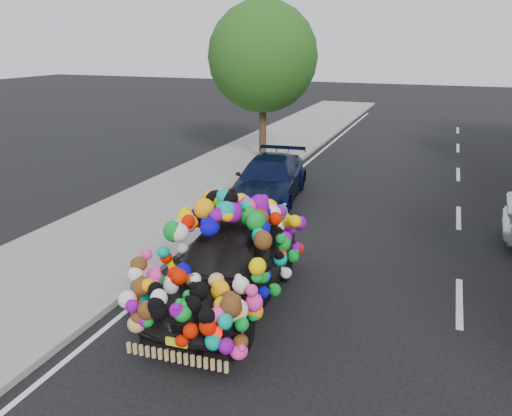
{
  "coord_description": "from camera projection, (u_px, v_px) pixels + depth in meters",
  "views": [
    {
      "loc": [
        3.0,
        -9.02,
        4.62
      ],
      "look_at": [
        -0.85,
        1.04,
        0.99
      ],
      "focal_mm": 35.0,
      "sensor_mm": 36.0,
      "label": 1
    }
  ],
  "objects": [
    {
      "name": "plush_art_car",
      "position": [
        229.0,
        247.0,
        8.98
      ],
      "size": [
        2.35,
        4.62,
        2.12
      ],
      "rotation": [
        0.0,
        0.0,
        0.06
      ],
      "color": "black",
      "rests_on": "ground"
    },
    {
      "name": "ground",
      "position": [
        276.0,
        272.0,
        10.48
      ],
      "size": [
        100.0,
        100.0,
        0.0
      ],
      "primitive_type": "plane",
      "color": "black",
      "rests_on": "ground"
    },
    {
      "name": "tree_near_sidewalk",
      "position": [
        263.0,
        57.0,
        18.89
      ],
      "size": [
        4.2,
        4.2,
        6.13
      ],
      "color": "#332114",
      "rests_on": "ground"
    },
    {
      "name": "sidewalk",
      "position": [
        106.0,
        241.0,
        11.91
      ],
      "size": [
        4.0,
        60.0,
        0.12
      ],
      "primitive_type": "cube",
      "color": "gray",
      "rests_on": "ground"
    },
    {
      "name": "navy_sedan",
      "position": [
        269.0,
        180.0,
        14.97
      ],
      "size": [
        2.35,
        4.66,
        1.3
      ],
      "primitive_type": "imported",
      "rotation": [
        0.0,
        0.0,
        0.12
      ],
      "color": "black",
      "rests_on": "ground"
    },
    {
      "name": "kerb",
      "position": [
        177.0,
        253.0,
        11.25
      ],
      "size": [
        0.15,
        60.0,
        0.13
      ],
      "primitive_type": "cube",
      "color": "gray",
      "rests_on": "ground"
    },
    {
      "name": "lane_markings",
      "position": [
        459.0,
        302.0,
        9.26
      ],
      "size": [
        6.0,
        50.0,
        0.01
      ],
      "primitive_type": null,
      "color": "silver",
      "rests_on": "ground"
    }
  ]
}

